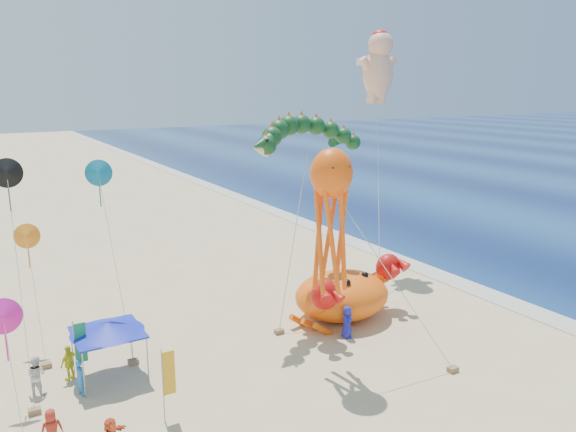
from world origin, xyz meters
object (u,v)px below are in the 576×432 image
object	(u,v)px
cherub_kite	(379,65)
octopus_kite	(331,210)
canopy_blue	(107,328)
crab_inflatable	(343,294)
dragon_kite	(306,140)

from	to	relation	value
cherub_kite	octopus_kite	size ratio (longest dim) A/B	1.62
octopus_kite	canopy_blue	xyz separation A→B (m)	(-9.60, 4.27, -5.42)
cherub_kite	canopy_blue	world-z (taller)	cherub_kite
octopus_kite	canopy_blue	world-z (taller)	octopus_kite
crab_inflatable	octopus_kite	xyz separation A→B (m)	(-3.97, -4.33, 6.33)
crab_inflatable	octopus_kite	size ratio (longest dim) A/B	0.74
cherub_kite	canopy_blue	bearing A→B (deg)	-160.43
cherub_kite	canopy_blue	distance (m)	26.39
octopus_kite	canopy_blue	bearing A→B (deg)	156.00
crab_inflatable	octopus_kite	world-z (taller)	octopus_kite
canopy_blue	octopus_kite	bearing A→B (deg)	-24.00
crab_inflatable	canopy_blue	world-z (taller)	crab_inflatable
dragon_kite	canopy_blue	size ratio (longest dim) A/B	3.40
canopy_blue	dragon_kite	bearing A→B (deg)	11.97
crab_inflatable	cherub_kite	distance (m)	17.59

